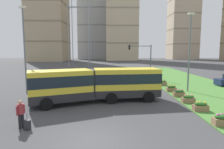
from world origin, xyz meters
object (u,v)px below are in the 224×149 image
(pedestrian_crossing, at_px, (22,112))
(apartment_tower_centre, at_px, (123,12))
(articulated_bus, at_px, (98,84))
(rolling_suitcase, at_px, (28,124))
(streetlight_median, at_px, (191,49))
(flower_planter_5, at_px, (163,83))
(flower_planter_3, at_px, (180,93))
(flower_planter_4, at_px, (172,88))
(flower_planter_1, at_px, (202,106))
(flower_planter_0, at_px, (223,120))
(traffic_light_far_right, at_px, (144,56))
(flower_planter_2, at_px, (189,99))
(apartment_tower_eastcentre, at_px, (184,15))
(apartment_tower_westcentre, at_px, (95,27))
(apartment_tower_west, at_px, (49,5))
(streetlight_left, at_px, (26,47))

(pedestrian_crossing, xyz_separation_m, apartment_tower_centre, (10.75, 94.78, 25.07))
(articulated_bus, relative_size, rolling_suitcase, 12.33)
(streetlight_median, bearing_deg, pedestrian_crossing, -143.56)
(articulated_bus, distance_m, flower_planter_5, 11.53)
(flower_planter_3, distance_m, flower_planter_4, 2.44)
(flower_planter_4, distance_m, streetlight_median, 4.82)
(flower_planter_1, distance_m, flower_planter_3, 4.70)
(pedestrian_crossing, bearing_deg, flower_planter_0, 1.36)
(flower_planter_0, distance_m, traffic_light_far_right, 20.38)
(flower_planter_0, relative_size, flower_planter_2, 1.00)
(flower_planter_2, relative_size, apartment_tower_centre, 0.02)
(flower_planter_4, distance_m, apartment_tower_centre, 88.30)
(streetlight_median, distance_m, apartment_tower_centre, 87.04)
(pedestrian_crossing, relative_size, apartment_tower_centre, 0.03)
(traffic_light_far_right, xyz_separation_m, apartment_tower_eastcentre, (38.44, 87.40, 22.56))
(flower_planter_0, distance_m, flower_planter_1, 2.88)
(apartment_tower_eastcentre, bearing_deg, apartment_tower_westcentre, 176.75)
(articulated_bus, height_order, apartment_tower_westcentre, apartment_tower_westcentre)
(pedestrian_crossing, bearing_deg, apartment_tower_west, 107.01)
(apartment_tower_west, xyz_separation_m, apartment_tower_eastcentre, (74.58, 23.91, -0.44))
(flower_planter_3, bearing_deg, pedestrian_crossing, -147.24)
(apartment_tower_west, height_order, apartment_tower_westcentre, apartment_tower_west)
(apartment_tower_west, distance_m, apartment_tower_westcentre, 34.18)
(flower_planter_2, distance_m, flower_planter_3, 2.36)
(streetlight_left, height_order, apartment_tower_centre, apartment_tower_centre)
(apartment_tower_eastcentre, bearing_deg, flower_planter_3, -110.20)
(articulated_bus, distance_m, apartment_tower_centre, 92.22)
(pedestrian_crossing, height_order, apartment_tower_eastcentre, apartment_tower_eastcentre)
(apartment_tower_eastcentre, bearing_deg, flower_planter_4, -110.66)
(flower_planter_0, relative_size, apartment_tower_west, 0.02)
(articulated_bus, height_order, flower_planter_4, articulated_bus)
(pedestrian_crossing, distance_m, flower_planter_2, 13.42)
(traffic_light_far_right, distance_m, streetlight_median, 10.54)
(flower_planter_2, distance_m, streetlight_median, 6.89)
(flower_planter_1, distance_m, flower_planter_2, 2.35)
(flower_planter_0, xyz_separation_m, apartment_tower_centre, (-1.48, 94.49, 25.65))
(rolling_suitcase, relative_size, flower_planter_3, 0.88)
(streetlight_median, bearing_deg, apartment_tower_west, 118.45)
(apartment_tower_west, bearing_deg, apartment_tower_eastcentre, 17.77)
(apartment_tower_west, distance_m, apartment_tower_centre, 38.01)
(flower_planter_2, bearing_deg, traffic_light_far_right, 96.61)
(flower_planter_1, relative_size, apartment_tower_westcentre, 0.03)
(streetlight_median, bearing_deg, flower_planter_0, -100.61)
(flower_planter_4, bearing_deg, rolling_suitcase, -138.27)
(flower_planter_5, relative_size, apartment_tower_west, 0.02)
(flower_planter_1, bearing_deg, pedestrian_crossing, -165.48)
(flower_planter_3, distance_m, flower_planter_5, 6.31)
(traffic_light_far_right, distance_m, apartment_tower_eastcentre, 98.11)
(flower_planter_1, height_order, flower_planter_2, same)
(articulated_bus, relative_size, apartment_tower_westcentre, 0.30)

